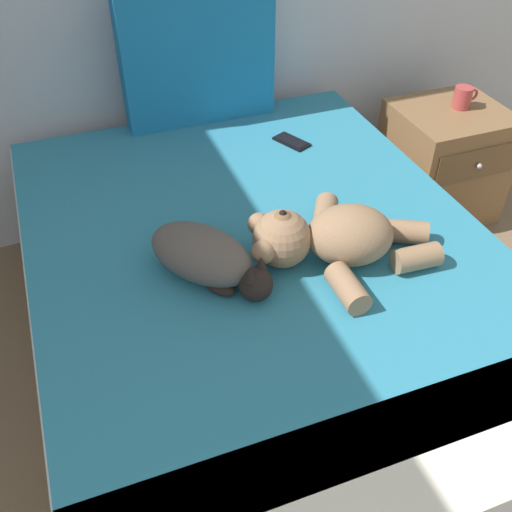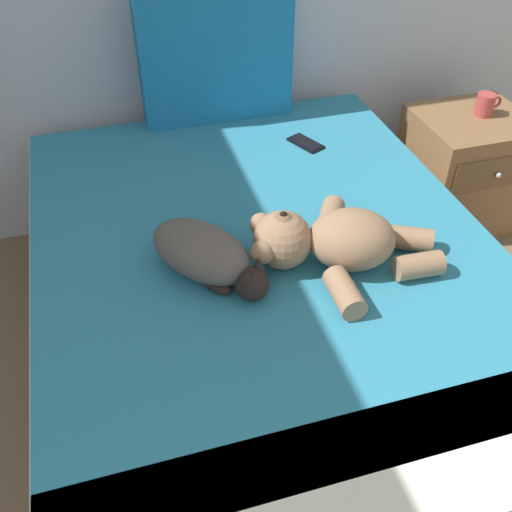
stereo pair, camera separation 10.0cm
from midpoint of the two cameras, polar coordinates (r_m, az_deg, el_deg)
The scene contains 8 objects.
ground_plane at distance 2.06m, azimuth 22.11°, elevation -21.69°, with size 10.75×10.75×0.00m, color #7A6047.
bed at distance 2.06m, azimuth -0.78°, elevation -4.88°, with size 1.49×1.95×0.55m.
patterned_cushion at distance 2.50m, azimuth -6.86°, elevation 18.55°, with size 0.62×0.12×0.54m.
cat at distance 1.72m, azimuth -6.44°, elevation -0.12°, with size 0.35×0.43×0.15m.
teddy_bear at distance 1.77m, azimuth 5.60°, elevation 1.71°, with size 0.59×0.50×0.19m.
cell_phone at distance 2.40m, azimuth 2.25°, elevation 10.95°, with size 0.13×0.16×0.01m.
nightstand at distance 2.94m, azimuth 16.56°, elevation 8.63°, with size 0.48×0.47×0.53m.
mug at distance 2.84m, azimuth 18.36°, elevation 14.31°, with size 0.12×0.08×0.09m.
Camera 1 is at (1.12, 1.31, 1.73)m, focal length 41.49 mm.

